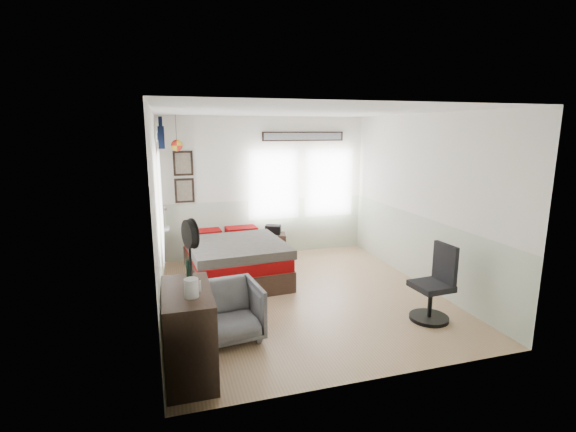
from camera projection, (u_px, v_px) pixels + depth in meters
name	position (u px, v px, depth m)	size (l,w,h in m)	color
ground_plane	(302.00, 296.00, 6.28)	(4.00, 4.50, 0.01)	#A07B58
room_shell	(294.00, 188.00, 6.11)	(4.02, 4.52, 2.71)	beige
wall_decor	(209.00, 150.00, 7.38)	(3.55, 1.32, 1.44)	black
bed	(234.00, 259.00, 6.99)	(1.60, 2.15, 0.66)	black
dresser	(189.00, 332.00, 4.20)	(0.48, 1.00, 0.90)	black
armchair	(229.00, 311.00, 4.95)	(0.72, 0.74, 0.67)	slate
nightstand	(273.00, 246.00, 8.09)	(0.47, 0.38, 0.47)	black
task_chair	(434.00, 289.00, 5.42)	(0.51, 0.51, 1.01)	black
kettle	(192.00, 288.00, 3.93)	(0.16, 0.14, 0.18)	silver
bottle	(189.00, 271.00, 4.28)	(0.06, 0.06, 0.25)	black
stand_fan	(190.00, 235.00, 3.99)	(0.16, 0.29, 0.72)	black
black_bag	(273.00, 230.00, 8.03)	(0.29, 0.19, 0.17)	black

